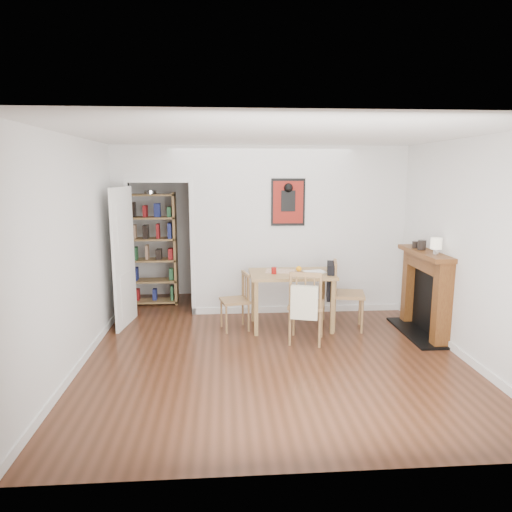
{
  "coord_description": "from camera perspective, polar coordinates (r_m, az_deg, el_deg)",
  "views": [
    {
      "loc": [
        -0.59,
        -5.6,
        2.2
      ],
      "look_at": [
        -0.14,
        0.6,
        1.06
      ],
      "focal_mm": 32.0,
      "sensor_mm": 36.0,
      "label": 1
    }
  ],
  "objects": [
    {
      "name": "chair_right",
      "position": [
        6.59,
        11.23,
        -4.66
      ],
      "size": [
        0.64,
        0.58,
        0.98
      ],
      "color": "#986A47",
      "rests_on": "ground"
    },
    {
      "name": "mantel_lamp",
      "position": [
        6.22,
        21.59,
        1.35
      ],
      "size": [
        0.14,
        0.14,
        0.22
      ],
      "color": "silver",
      "rests_on": "fireplace"
    },
    {
      "name": "room_shell",
      "position": [
        7.04,
        1.54,
        3.05
      ],
      "size": [
        5.2,
        5.2,
        5.2
      ],
      "color": "silver",
      "rests_on": "ground"
    },
    {
      "name": "bookshelf",
      "position": [
        7.82,
        -12.77,
        0.78
      ],
      "size": [
        0.79,
        0.32,
        1.88
      ],
      "color": "#9F7D4A",
      "rests_on": "ground"
    },
    {
      "name": "placemat",
      "position": [
        6.54,
        3.08,
        -1.9
      ],
      "size": [
        0.47,
        0.38,
        0.0
      ],
      "primitive_type": "cube",
      "rotation": [
        0.0,
        0.0,
        -0.18
      ],
      "color": "beige",
      "rests_on": "dining_table"
    },
    {
      "name": "chair_left",
      "position": [
        6.46,
        -2.68,
        -5.67
      ],
      "size": [
        0.49,
        0.49,
        0.82
      ],
      "color": "#986A47",
      "rests_on": "ground"
    },
    {
      "name": "dining_table",
      "position": [
        6.48,
        4.46,
        -2.92
      ],
      "size": [
        1.18,
        0.75,
        0.8
      ],
      "color": "#9F7D4A",
      "rests_on": "ground"
    },
    {
      "name": "chair_front",
      "position": [
        5.99,
        6.31,
        -6.15
      ],
      "size": [
        0.61,
        0.65,
        0.98
      ],
      "color": "#986A47",
      "rests_on": "ground"
    },
    {
      "name": "ceramic_jar_b",
      "position": [
        6.74,
        19.24,
        1.36
      ],
      "size": [
        0.08,
        0.08,
        0.09
      ],
      "primitive_type": "cylinder",
      "color": "black",
      "rests_on": "fireplace"
    },
    {
      "name": "red_glass",
      "position": [
        6.37,
        2.26,
        -1.82
      ],
      "size": [
        0.07,
        0.07,
        0.09
      ],
      "primitive_type": "cylinder",
      "color": "maroon",
      "rests_on": "dining_table"
    },
    {
      "name": "ground",
      "position": [
        6.04,
        1.81,
        -10.92
      ],
      "size": [
        5.2,
        5.2,
        0.0
      ],
      "primitive_type": "plane",
      "color": "#512B1A",
      "rests_on": "ground"
    },
    {
      "name": "fireplace",
      "position": [
        6.65,
        20.48,
        -4.02
      ],
      "size": [
        0.45,
        1.25,
        1.16
      ],
      "color": "brown",
      "rests_on": "ground"
    },
    {
      "name": "orange_fruit",
      "position": [
        6.54,
        5.38,
        -1.6
      ],
      "size": [
        0.08,
        0.08,
        0.08
      ],
      "primitive_type": "sphere",
      "color": "#FF9F0D",
      "rests_on": "dining_table"
    },
    {
      "name": "ceramic_jar_a",
      "position": [
        6.59,
        20.02,
        1.3
      ],
      "size": [
        0.11,
        0.11,
        0.13
      ],
      "primitive_type": "cylinder",
      "color": "black",
      "rests_on": "fireplace"
    },
    {
      "name": "notebook",
      "position": [
        6.52,
        7.34,
        -1.97
      ],
      "size": [
        0.32,
        0.27,
        0.01
      ],
      "primitive_type": "cube",
      "rotation": [
        0.0,
        0.0,
        0.23
      ],
      "color": "white",
      "rests_on": "dining_table"
    }
  ]
}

